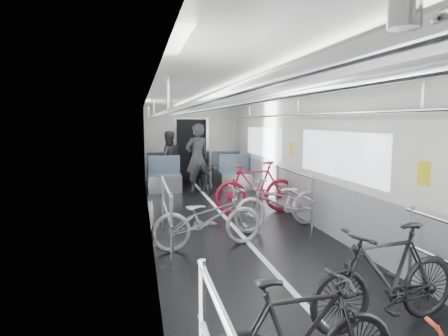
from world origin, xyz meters
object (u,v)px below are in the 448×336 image
at_px(bike_right_near, 387,276).
at_px(bike_aisle, 205,177).
at_px(bike_right_mid, 280,202).
at_px(person_standing, 197,158).
at_px(bike_left_far, 208,218).
at_px(bike_right_far, 256,187).
at_px(person_seated, 168,159).

xyz_separation_m(bike_right_near, bike_aisle, (-0.47, 7.51, -0.09)).
bearing_deg(bike_right_mid, person_standing, 176.57).
relative_size(bike_left_far, bike_right_far, 0.97).
bearing_deg(person_seated, person_standing, 111.69).
bearing_deg(person_standing, person_seated, -79.92).
xyz_separation_m(bike_right_near, person_seated, (-1.38, 8.71, 0.33)).
bearing_deg(bike_left_far, person_standing, -15.60).
relative_size(person_standing, person_seated, 1.14).
distance_m(bike_right_near, bike_right_mid, 3.51).
relative_size(bike_left_far, bike_right_mid, 0.94).
distance_m(bike_right_near, bike_aisle, 7.53).
height_order(bike_right_near, bike_aisle, bike_right_near).
height_order(bike_right_mid, person_seated, person_seated).
bearing_deg(bike_right_far, person_standing, -164.75).
bearing_deg(person_standing, bike_right_far, 88.05).
distance_m(bike_right_far, person_seated, 4.17).
bearing_deg(person_standing, bike_right_mid, 82.80).
distance_m(bike_right_far, person_standing, 2.83).
height_order(bike_right_far, person_standing, person_standing).
bearing_deg(person_standing, bike_right_near, 75.29).
height_order(bike_left_far, person_standing, person_standing).
height_order(bike_left_far, bike_right_near, bike_right_near).
xyz_separation_m(bike_right_near, person_standing, (-0.69, 7.51, 0.44)).
bearing_deg(bike_right_mid, person_seated, -179.11).
height_order(person_standing, person_seated, person_standing).
relative_size(bike_right_mid, bike_aisle, 1.21).
bearing_deg(bike_left_far, bike_right_mid, -70.56).
height_order(bike_right_near, person_seated, person_seated).
bearing_deg(bike_right_mid, bike_right_near, -19.76).
bearing_deg(bike_aisle, bike_right_far, -79.10).
bearing_deg(bike_right_near, bike_aisle, 176.30).
relative_size(bike_right_near, person_standing, 0.88).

